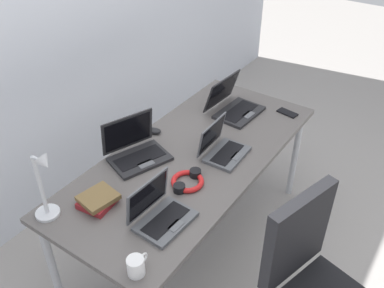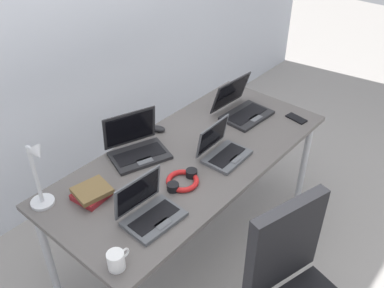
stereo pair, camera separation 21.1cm
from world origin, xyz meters
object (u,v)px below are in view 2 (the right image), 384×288
object	(u,v)px
laptop_near_lamp	(242,108)
coffee_mug	(116,260)
computer_mouse	(158,129)
book_stack	(92,193)
laptop_back_right	(223,150)
cell_phone	(296,118)
headphones	(182,181)
desk_lamp	(39,176)
laptop_front_right	(149,211)
laptop_center	(137,147)

from	to	relation	value
laptop_near_lamp	coffee_mug	xyz separation A→B (m)	(-1.38, -0.32, -0.00)
computer_mouse	book_stack	bearing A→B (deg)	175.57
laptop_near_lamp	laptop_back_right	size ratio (longest dim) A/B	1.24
cell_phone	headphones	bearing A→B (deg)	-179.07
desk_lamp	headphones	xyz separation A→B (m)	(0.58, -0.40, -0.18)
laptop_front_right	laptop_center	size ratio (longest dim) A/B	0.74
headphones	book_stack	distance (m)	0.48
laptop_back_right	coffee_mug	xyz separation A→B (m)	(-0.93, -0.14, 0.00)
cell_phone	coffee_mug	size ratio (longest dim) A/B	1.20
coffee_mug	laptop_near_lamp	bearing A→B (deg)	13.18
book_stack	coffee_mug	bearing A→B (deg)	-115.99
laptop_near_lamp	laptop_center	xyz separation A→B (m)	(-0.76, 0.21, 0.00)
laptop_back_right	cell_phone	bearing A→B (deg)	-11.10
desk_lamp	laptop_back_right	size ratio (longest dim) A/B	1.45
laptop_front_right	computer_mouse	xyz separation A→B (m)	(0.57, 0.50, -0.03)
laptop_front_right	cell_phone	xyz separation A→B (m)	(1.27, -0.10, -0.04)
laptop_back_right	computer_mouse	world-z (taller)	laptop_back_right
laptop_near_lamp	laptop_center	distance (m)	0.79
laptop_front_right	laptop_center	xyz separation A→B (m)	(0.32, 0.42, 0.00)
cell_phone	laptop_front_right	bearing A→B (deg)	-175.01
laptop_near_lamp	cell_phone	xyz separation A→B (m)	(0.19, -0.31, -0.04)
laptop_near_lamp	laptop_back_right	bearing A→B (deg)	-157.77
laptop_front_right	book_stack	world-z (taller)	laptop_front_right
laptop_back_right	computer_mouse	distance (m)	0.47
laptop_near_lamp	desk_lamp	bearing A→B (deg)	170.40
laptop_back_right	headphones	xyz separation A→B (m)	(-0.33, 0.02, -0.03)
laptop_front_right	laptop_back_right	size ratio (longest dim) A/B	1.05
computer_mouse	coffee_mug	bearing A→B (deg)	-164.26
laptop_front_right	laptop_back_right	bearing A→B (deg)	2.75
laptop_near_lamp	coffee_mug	bearing A→B (deg)	-166.82
laptop_back_right	computer_mouse	size ratio (longest dim) A/B	2.88
desk_lamp	computer_mouse	xyz separation A→B (m)	(0.85, 0.05, -0.18)
laptop_center	laptop_back_right	xyz separation A→B (m)	(0.31, -0.39, -0.01)
desk_lamp	coffee_mug	xyz separation A→B (m)	(-0.02, -0.55, -0.15)
desk_lamp	book_stack	distance (m)	0.28
laptop_center	cell_phone	world-z (taller)	laptop_center
laptop_back_right	laptop_front_right	bearing A→B (deg)	-177.25
laptop_center	cell_phone	size ratio (longest dim) A/B	2.88
desk_lamp	laptop_front_right	bearing A→B (deg)	-57.52
laptop_front_right	laptop_center	world-z (taller)	laptop_center
laptop_near_lamp	cell_phone	size ratio (longest dim) A/B	2.52
laptop_near_lamp	cell_phone	world-z (taller)	laptop_near_lamp
laptop_front_right	laptop_center	bearing A→B (deg)	53.14
desk_lamp	laptop_near_lamp	xyz separation A→B (m)	(1.36, -0.23, -0.15)
laptop_front_right	laptop_near_lamp	distance (m)	1.10
headphones	coffee_mug	size ratio (longest dim) A/B	1.89
laptop_front_right	coffee_mug	world-z (taller)	laptop_front_right
computer_mouse	desk_lamp	bearing A→B (deg)	164.49
laptop_near_lamp	laptop_back_right	xyz separation A→B (m)	(-0.45, -0.19, -0.01)
computer_mouse	laptop_back_right	bearing A→B (deg)	-102.51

